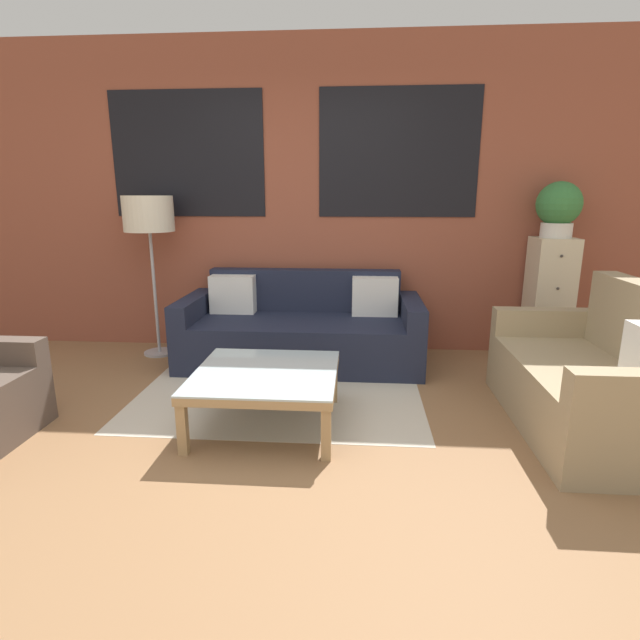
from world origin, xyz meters
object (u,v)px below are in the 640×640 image
object	(u,v)px
settee_vintage	(594,383)
coffee_table	(266,379)
potted_plant	(559,207)
couch_dark	(302,331)
drawer_cabinet	(548,300)
floor_lamp	(149,219)

from	to	relation	value
settee_vintage	coffee_table	bearing A→B (deg)	-177.12
potted_plant	couch_dark	bearing A→B (deg)	-173.84
settee_vintage	drawer_cabinet	size ratio (longest dim) A/B	1.38
coffee_table	drawer_cabinet	world-z (taller)	drawer_cabinet
coffee_table	potted_plant	distance (m)	2.90
drawer_cabinet	settee_vintage	bearing A→B (deg)	-98.02
settee_vintage	potted_plant	size ratio (longest dim) A/B	3.22
drawer_cabinet	couch_dark	bearing A→B (deg)	-173.84
settee_vintage	coffee_table	size ratio (longest dim) A/B	1.69
floor_lamp	potted_plant	world-z (taller)	potted_plant
couch_dark	settee_vintage	xyz separation A→B (m)	(1.96, -1.18, 0.03)
drawer_cabinet	floor_lamp	bearing A→B (deg)	-178.21
coffee_table	couch_dark	bearing A→B (deg)	86.34
couch_dark	potted_plant	distance (m)	2.42
drawer_cabinet	potted_plant	distance (m)	0.80
settee_vintage	drawer_cabinet	world-z (taller)	drawer_cabinet
settee_vintage	floor_lamp	distance (m)	3.68
coffee_table	floor_lamp	size ratio (longest dim) A/B	0.62
couch_dark	potted_plant	xyz separation A→B (m)	(2.16, 0.23, 1.06)
couch_dark	potted_plant	bearing A→B (deg)	6.16
couch_dark	floor_lamp	bearing A→B (deg)	174.80
coffee_table	settee_vintage	bearing A→B (deg)	2.88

